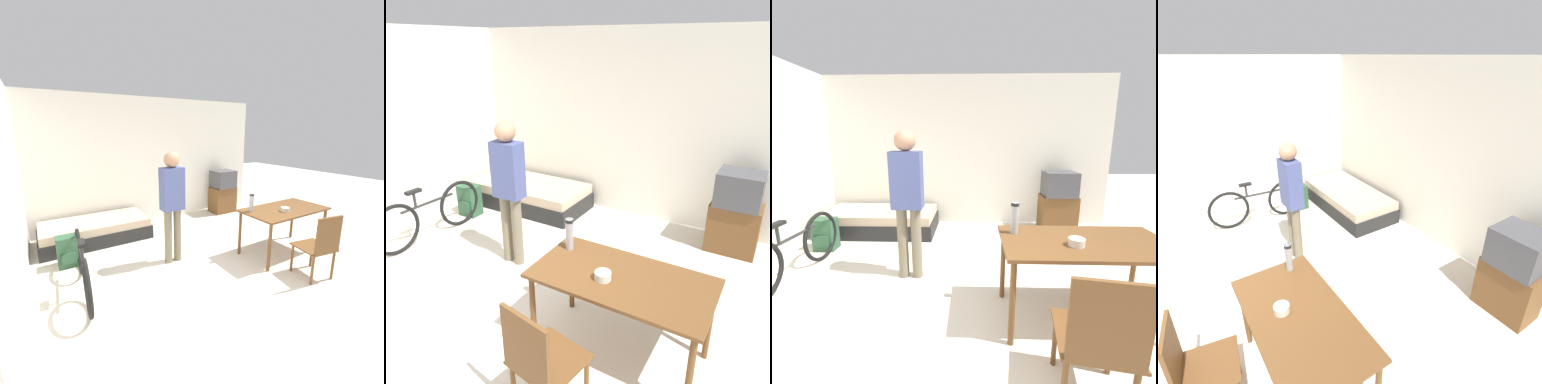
% 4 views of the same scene
% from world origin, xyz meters
% --- Properties ---
extents(ground_plane, '(20.00, 20.00, 0.00)m').
position_xyz_m(ground_plane, '(0.00, 0.00, 0.00)').
color(ground_plane, beige).
extents(wall_back, '(5.70, 0.06, 2.70)m').
position_xyz_m(wall_back, '(0.00, 3.49, 1.35)').
color(wall_back, silver).
rests_on(wall_back, ground_plane).
extents(wall_left, '(0.06, 4.46, 2.70)m').
position_xyz_m(wall_left, '(-2.38, 1.73, 1.35)').
color(wall_left, silver).
rests_on(wall_left, ground_plane).
extents(daybed, '(1.91, 0.92, 0.39)m').
position_xyz_m(daybed, '(-1.26, 2.91, 0.19)').
color(daybed, black).
rests_on(daybed, ground_plane).
extents(tv, '(0.60, 0.46, 1.05)m').
position_xyz_m(tv, '(1.84, 3.06, 0.52)').
color(tv, brown).
rests_on(tv, ground_plane).
extents(dining_table, '(1.43, 0.75, 0.77)m').
position_xyz_m(dining_table, '(1.31, 0.78, 0.68)').
color(dining_table, brown).
rests_on(dining_table, ground_plane).
extents(wooden_chair, '(0.52, 0.52, 0.94)m').
position_xyz_m(wooden_chair, '(1.07, -0.04, 0.52)').
color(wooden_chair, brown).
rests_on(wooden_chair, ground_plane).
extents(bicycle, '(0.16, 1.65, 0.75)m').
position_xyz_m(bicycle, '(-1.73, 1.36, 0.34)').
color(bicycle, black).
rests_on(bicycle, ground_plane).
extents(person_standing, '(0.34, 0.23, 1.72)m').
position_xyz_m(person_standing, '(-0.40, 1.46, 1.01)').
color(person_standing, '#6B604C').
rests_on(person_standing, ground_plane).
extents(thermos_flask, '(0.07, 0.07, 0.29)m').
position_xyz_m(thermos_flask, '(0.72, 0.94, 0.93)').
color(thermos_flask, '#99999E').
rests_on(thermos_flask, dining_table).
extents(mate_bowl, '(0.13, 0.13, 0.06)m').
position_xyz_m(mate_bowl, '(1.19, 0.67, 0.80)').
color(mate_bowl, beige).
rests_on(mate_bowl, dining_table).
extents(backpack, '(0.30, 0.26, 0.47)m').
position_xyz_m(backpack, '(-1.82, 2.17, 0.23)').
color(backpack, '#284C33').
rests_on(backpack, ground_plane).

